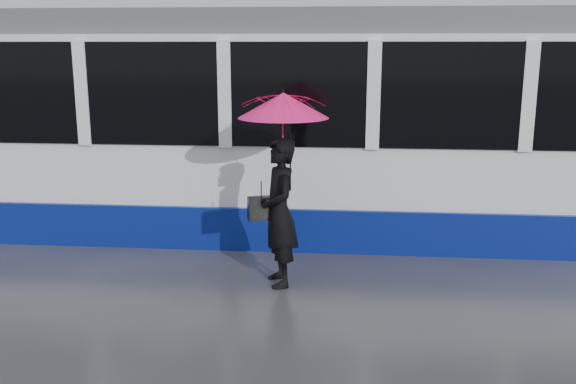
# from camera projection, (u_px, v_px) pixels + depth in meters

# --- Properties ---
(ground) EXTENTS (90.00, 90.00, 0.00)m
(ground) POSITION_uv_depth(u_px,v_px,m) (328.00, 286.00, 7.80)
(ground) COLOR #2F2F34
(ground) RESTS_ON ground
(rails) EXTENTS (34.00, 1.51, 0.02)m
(rails) POSITION_uv_depth(u_px,v_px,m) (333.00, 228.00, 10.22)
(rails) COLOR #3F3D38
(rails) RESTS_ON ground
(tram) EXTENTS (26.00, 2.56, 3.35)m
(tram) POSITION_uv_depth(u_px,v_px,m) (147.00, 124.00, 10.12)
(tram) COLOR white
(tram) RESTS_ON ground
(woman) EXTENTS (0.62, 0.76, 1.80)m
(woman) POSITION_uv_depth(u_px,v_px,m) (279.00, 213.00, 7.66)
(woman) COLOR black
(woman) RESTS_ON ground
(umbrella) EXTENTS (1.35, 1.35, 1.22)m
(umbrella) POSITION_uv_depth(u_px,v_px,m) (283.00, 123.00, 7.42)
(umbrella) COLOR #DC1263
(umbrella) RESTS_ON ground
(handbag) EXTENTS (0.35, 0.24, 0.46)m
(handbag) POSITION_uv_depth(u_px,v_px,m) (261.00, 208.00, 7.69)
(handbag) COLOR black
(handbag) RESTS_ON ground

